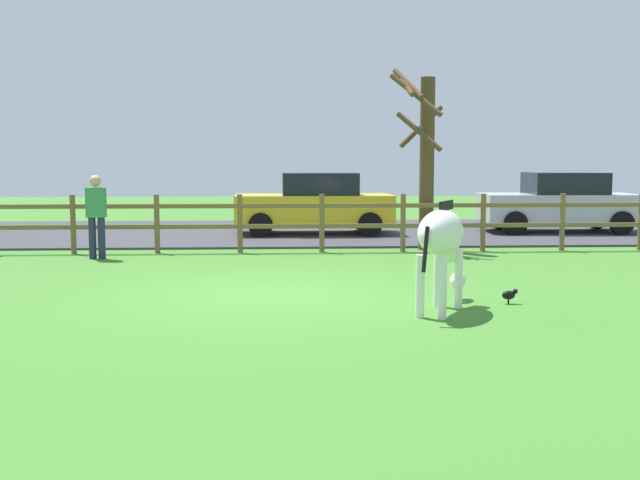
% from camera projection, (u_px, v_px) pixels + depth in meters
% --- Properties ---
extents(ground_plane, '(60.00, 60.00, 0.00)m').
position_uv_depth(ground_plane, '(271.00, 294.00, 11.13)').
color(ground_plane, '#3D7528').
extents(parking_asphalt, '(28.00, 7.40, 0.05)m').
position_uv_depth(parking_asphalt, '(275.00, 232.00, 20.36)').
color(parking_asphalt, '#38383D').
rests_on(parking_asphalt, ground_plane).
extents(paddock_fence, '(20.71, 0.11, 1.22)m').
position_uv_depth(paddock_fence, '(240.00, 220.00, 15.98)').
color(paddock_fence, brown).
rests_on(paddock_fence, ground_plane).
extents(bare_tree, '(1.30, 1.42, 3.91)m').
position_uv_depth(bare_tree, '(425.00, 154.00, 16.36)').
color(bare_tree, '#513A23').
rests_on(bare_tree, ground_plane).
extents(zebra, '(1.12, 1.78, 1.41)m').
position_uv_depth(zebra, '(442.00, 240.00, 9.73)').
color(zebra, white).
rests_on(zebra, ground_plane).
extents(crow_on_grass, '(0.21, 0.10, 0.20)m').
position_uv_depth(crow_on_grass, '(509.00, 295.00, 10.32)').
color(crow_on_grass, black).
rests_on(crow_on_grass, ground_plane).
extents(parked_car_silver, '(4.06, 2.00, 1.56)m').
position_uv_depth(parked_car_silver, '(560.00, 202.00, 20.11)').
color(parked_car_silver, '#B7BABF').
rests_on(parked_car_silver, parking_asphalt).
extents(parked_car_yellow, '(4.02, 1.92, 1.56)m').
position_uv_depth(parked_car_yellow, '(315.00, 203.00, 19.63)').
color(parked_car_yellow, yellow).
rests_on(parked_car_yellow, parking_asphalt).
extents(visitor_near_fence, '(0.36, 0.23, 1.64)m').
position_uv_depth(visitor_near_fence, '(96.00, 213.00, 14.96)').
color(visitor_near_fence, '#232847').
rests_on(visitor_near_fence, ground_plane).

